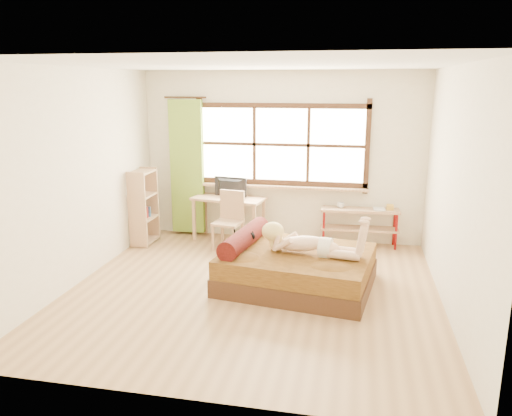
% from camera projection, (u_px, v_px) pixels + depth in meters
% --- Properties ---
extents(floor, '(4.50, 4.50, 0.00)m').
position_uv_depth(floor, '(253.00, 291.00, 6.18)').
color(floor, '#9E754C').
rests_on(floor, ground).
extents(ceiling, '(4.50, 4.50, 0.00)m').
position_uv_depth(ceiling, '(252.00, 64.00, 5.52)').
color(ceiling, white).
rests_on(ceiling, wall_back).
extents(wall_back, '(4.50, 0.00, 4.50)m').
position_uv_depth(wall_back, '(281.00, 157.00, 7.99)').
color(wall_back, silver).
rests_on(wall_back, floor).
extents(wall_front, '(4.50, 0.00, 4.50)m').
position_uv_depth(wall_front, '(191.00, 242.00, 3.71)').
color(wall_front, silver).
rests_on(wall_front, floor).
extents(wall_left, '(0.00, 4.50, 4.50)m').
position_uv_depth(wall_left, '(78.00, 177.00, 6.28)').
color(wall_left, silver).
rests_on(wall_left, floor).
extents(wall_right, '(0.00, 4.50, 4.50)m').
position_uv_depth(wall_right, '(455.00, 192.00, 5.42)').
color(wall_right, silver).
rests_on(wall_right, floor).
extents(window, '(2.80, 0.16, 1.46)m').
position_uv_depth(window, '(281.00, 147.00, 7.92)').
color(window, '#FFEDBF').
rests_on(window, wall_back).
extents(curtain, '(0.55, 0.10, 2.20)m').
position_uv_depth(curtain, '(187.00, 167.00, 8.22)').
color(curtain, olive).
rests_on(curtain, wall_back).
extents(bed, '(2.00, 1.70, 0.69)m').
position_uv_depth(bed, '(294.00, 267.00, 6.29)').
color(bed, '#321C0F').
rests_on(bed, floor).
extents(woman, '(1.31, 0.54, 0.54)m').
position_uv_depth(woman, '(310.00, 233.00, 6.08)').
color(woman, '#DDAF8F').
rests_on(woman, bed).
extents(kitten, '(0.28, 0.15, 0.22)m').
position_uv_depth(kitten, '(243.00, 238.00, 6.43)').
color(kitten, black).
rests_on(kitten, bed).
extents(desk, '(1.21, 0.70, 0.72)m').
position_uv_depth(desk, '(229.00, 203.00, 8.04)').
color(desk, '#A77A5A').
rests_on(desk, floor).
extents(monitor, '(0.56, 0.16, 0.32)m').
position_uv_depth(monitor, '(229.00, 187.00, 8.02)').
color(monitor, black).
rests_on(monitor, desk).
extents(chair, '(0.46, 0.46, 0.90)m').
position_uv_depth(chair, '(230.00, 217.00, 7.69)').
color(chair, '#A77A5A').
rests_on(chair, floor).
extents(pipe_shelf, '(1.22, 0.37, 0.68)m').
position_uv_depth(pipe_shelf, '(360.00, 219.00, 7.79)').
color(pipe_shelf, '#A77A5A').
rests_on(pipe_shelf, floor).
extents(cup, '(0.12, 0.12, 0.09)m').
position_uv_depth(cup, '(341.00, 205.00, 7.80)').
color(cup, gray).
rests_on(cup, pipe_shelf).
extents(book, '(0.19, 0.25, 0.02)m').
position_uv_depth(book, '(373.00, 209.00, 7.71)').
color(book, gray).
rests_on(book, pipe_shelf).
extents(bookshelf, '(0.30, 0.52, 1.19)m').
position_uv_depth(bookshelf, '(144.00, 207.00, 7.88)').
color(bookshelf, '#A77A5A').
rests_on(bookshelf, floor).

